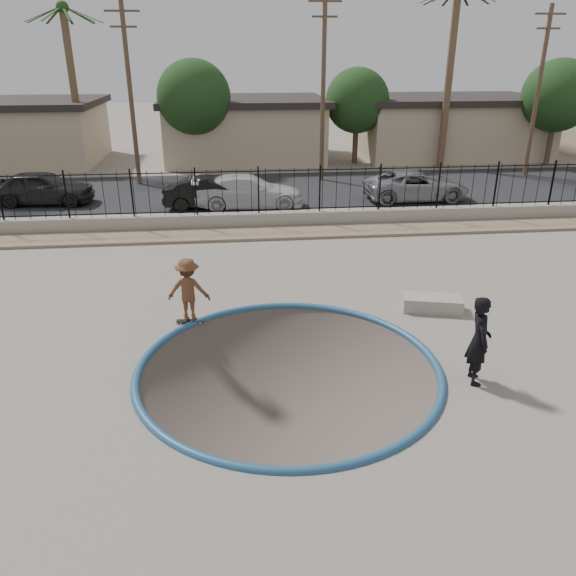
{
  "coord_description": "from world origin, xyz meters",
  "views": [
    {
      "loc": [
        -1.2,
        -12.03,
        6.71
      ],
      "look_at": [
        0.31,
        2.0,
        0.73
      ],
      "focal_mm": 35.0,
      "sensor_mm": 36.0,
      "label": 1
    }
  ],
  "objects_px": {
    "skater": "(189,293)",
    "car_a": "(43,188)",
    "skateboard": "(191,321)",
    "videographer": "(479,340)",
    "car_d": "(416,186)",
    "car_c": "(248,191)",
    "car_b": "(211,193)",
    "concrete_ledge": "(432,303)"
  },
  "relations": [
    {
      "from": "concrete_ledge",
      "to": "car_a",
      "type": "distance_m",
      "value": 19.44
    },
    {
      "from": "car_b",
      "to": "videographer",
      "type": "bearing_deg",
      "value": -153.93
    },
    {
      "from": "skater",
      "to": "car_a",
      "type": "distance_m",
      "value": 15.32
    },
    {
      "from": "car_a",
      "to": "car_c",
      "type": "xyz_separation_m",
      "value": [
        9.55,
        -1.6,
        -0.05
      ]
    },
    {
      "from": "car_a",
      "to": "car_c",
      "type": "bearing_deg",
      "value": -95.39
    },
    {
      "from": "skater",
      "to": "car_b",
      "type": "height_order",
      "value": "skater"
    },
    {
      "from": "videographer",
      "to": "car_c",
      "type": "bearing_deg",
      "value": 24.79
    },
    {
      "from": "car_b",
      "to": "car_d",
      "type": "relative_size",
      "value": 0.84
    },
    {
      "from": "car_a",
      "to": "car_b",
      "type": "distance_m",
      "value": 8.0
    },
    {
      "from": "videographer",
      "to": "car_c",
      "type": "xyz_separation_m",
      "value": [
        -4.29,
        15.33,
        -0.24
      ]
    },
    {
      "from": "skateboard",
      "to": "concrete_ledge",
      "type": "height_order",
      "value": "concrete_ledge"
    },
    {
      "from": "skateboard",
      "to": "videographer",
      "type": "height_order",
      "value": "videographer"
    },
    {
      "from": "car_a",
      "to": "car_b",
      "type": "relative_size",
      "value": 1.08
    },
    {
      "from": "skater",
      "to": "videographer",
      "type": "bearing_deg",
      "value": 158.1
    },
    {
      "from": "videographer",
      "to": "skateboard",
      "type": "bearing_deg",
      "value": 69.86
    },
    {
      "from": "car_b",
      "to": "skateboard",
      "type": "bearing_deg",
      "value": -177.02
    },
    {
      "from": "skater",
      "to": "car_a",
      "type": "height_order",
      "value": "skater"
    },
    {
      "from": "skater",
      "to": "car_d",
      "type": "bearing_deg",
      "value": -122.2
    },
    {
      "from": "concrete_ledge",
      "to": "car_c",
      "type": "relative_size",
      "value": 0.32
    },
    {
      "from": "skateboard",
      "to": "car_c",
      "type": "bearing_deg",
      "value": 81.69
    },
    {
      "from": "skateboard",
      "to": "car_d",
      "type": "relative_size",
      "value": 0.15
    },
    {
      "from": "skateboard",
      "to": "car_a",
      "type": "relative_size",
      "value": 0.17
    },
    {
      "from": "car_a",
      "to": "car_b",
      "type": "height_order",
      "value": "car_a"
    },
    {
      "from": "car_c",
      "to": "car_d",
      "type": "xyz_separation_m",
      "value": [
        8.08,
        0.5,
        -0.04
      ]
    },
    {
      "from": "skater",
      "to": "concrete_ledge",
      "type": "xyz_separation_m",
      "value": [
        6.69,
        0.08,
        -0.66
      ]
    },
    {
      "from": "skateboard",
      "to": "videographer",
      "type": "relative_size",
      "value": 0.38
    },
    {
      "from": "skateboard",
      "to": "videographer",
      "type": "bearing_deg",
      "value": -27.66
    },
    {
      "from": "skater",
      "to": "videographer",
      "type": "distance_m",
      "value": 7.28
    },
    {
      "from": "concrete_ledge",
      "to": "car_b",
      "type": "height_order",
      "value": "car_b"
    },
    {
      "from": "videographer",
      "to": "car_a",
      "type": "bearing_deg",
      "value": 48.41
    },
    {
      "from": "concrete_ledge",
      "to": "car_c",
      "type": "bearing_deg",
      "value": 111.62
    },
    {
      "from": "videographer",
      "to": "car_d",
      "type": "relative_size",
      "value": 0.4
    },
    {
      "from": "videographer",
      "to": "car_b",
      "type": "distance_m",
      "value": 16.46
    },
    {
      "from": "skater",
      "to": "car_c",
      "type": "height_order",
      "value": "skater"
    },
    {
      "from": "skater",
      "to": "skateboard",
      "type": "relative_size",
      "value": 2.26
    },
    {
      "from": "car_c",
      "to": "skater",
      "type": "bearing_deg",
      "value": 171.46
    },
    {
      "from": "skateboard",
      "to": "car_a",
      "type": "bearing_deg",
      "value": 120.89
    },
    {
      "from": "skateboard",
      "to": "concrete_ledge",
      "type": "bearing_deg",
      "value": 2.29
    },
    {
      "from": "car_a",
      "to": "car_d",
      "type": "bearing_deg",
      "value": -89.45
    },
    {
      "from": "videographer",
      "to": "car_c",
      "type": "relative_size",
      "value": 0.4
    },
    {
      "from": "videographer",
      "to": "concrete_ledge",
      "type": "height_order",
      "value": "videographer"
    },
    {
      "from": "concrete_ledge",
      "to": "car_a",
      "type": "bearing_deg",
      "value": 136.86
    }
  ]
}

